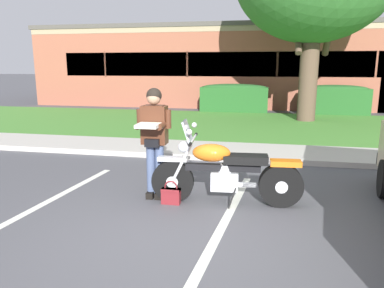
% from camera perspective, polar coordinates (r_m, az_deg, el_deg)
% --- Properties ---
extents(ground_plane, '(140.00, 140.00, 0.00)m').
position_cam_1_polar(ground_plane, '(4.69, -2.04, -13.57)').
color(ground_plane, '#4C4C51').
extents(curb_strip, '(60.00, 0.20, 0.12)m').
position_cam_1_polar(curb_strip, '(8.01, 3.96, -2.12)').
color(curb_strip, '#B7B2A8').
rests_on(curb_strip, ground).
extents(concrete_walk, '(60.00, 1.50, 0.08)m').
position_cam_1_polar(concrete_walk, '(8.83, 4.69, -0.90)').
color(concrete_walk, '#B7B2A8').
rests_on(concrete_walk, ground).
extents(grass_lawn, '(60.00, 6.35, 0.06)m').
position_cam_1_polar(grass_lawn, '(12.67, 6.82, 3.02)').
color(grass_lawn, '#478433').
rests_on(grass_lawn, ground).
extents(stall_stripe_0, '(0.55, 4.39, 0.01)m').
position_cam_1_polar(stall_stripe_0, '(5.76, -24.12, -9.60)').
color(stall_stripe_0, silver).
rests_on(stall_stripe_0, ground).
extents(stall_stripe_1, '(0.55, 4.39, 0.01)m').
position_cam_1_polar(stall_stripe_1, '(4.79, 4.53, -12.99)').
color(stall_stripe_1, silver).
rests_on(stall_stripe_1, ground).
extents(motorcycle, '(2.24, 0.82, 1.26)m').
position_cam_1_polar(motorcycle, '(5.44, 6.17, -4.41)').
color(motorcycle, black).
rests_on(motorcycle, ground).
extents(rider_person, '(0.54, 0.59, 1.70)m').
position_cam_1_polar(rider_person, '(5.57, -5.91, 1.48)').
color(rider_person, black).
rests_on(rider_person, ground).
extents(handbag, '(0.28, 0.13, 0.36)m').
position_cam_1_polar(handbag, '(5.53, -3.29, -7.85)').
color(handbag, maroon).
rests_on(handbag, ground).
extents(hedge_left, '(2.87, 0.90, 1.24)m').
position_cam_1_polar(hedge_left, '(16.08, 6.57, 7.20)').
color(hedge_left, '#235623').
rests_on(hedge_left, ground).
extents(hedge_center_left, '(2.66, 0.90, 1.24)m').
position_cam_1_polar(hedge_center_left, '(16.26, 21.31, 6.51)').
color(hedge_center_left, '#235623').
rests_on(hedge_center_left, ground).
extents(brick_building, '(24.27, 8.55, 3.95)m').
position_cam_1_polar(brick_building, '(21.22, 12.85, 11.77)').
color(brick_building, '#93513D').
rests_on(brick_building, ground).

